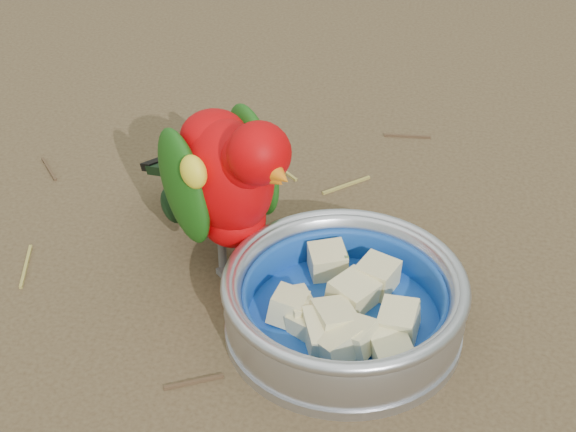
# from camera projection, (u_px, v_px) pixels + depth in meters

# --- Properties ---
(ground) EXTENTS (60.00, 60.00, 0.00)m
(ground) POSITION_uv_depth(u_px,v_px,m) (266.00, 352.00, 0.78)
(ground) COLOR #4F3E27
(food_bowl) EXTENTS (0.22, 0.22, 0.02)m
(food_bowl) POSITION_uv_depth(u_px,v_px,m) (343.00, 324.00, 0.80)
(food_bowl) COLOR #B2B2BA
(food_bowl) RESTS_ON ground
(bowl_wall) EXTENTS (0.22, 0.22, 0.04)m
(bowl_wall) POSITION_uv_depth(u_px,v_px,m) (344.00, 299.00, 0.79)
(bowl_wall) COLOR #B2B2BA
(bowl_wall) RESTS_ON food_bowl
(fruit_wedges) EXTENTS (0.13, 0.13, 0.03)m
(fruit_wedges) POSITION_uv_depth(u_px,v_px,m) (344.00, 305.00, 0.79)
(fruit_wedges) COLOR beige
(fruit_wedges) RESTS_ON food_bowl
(lory_parrot) EXTENTS (0.23, 0.23, 0.18)m
(lory_parrot) POSITION_uv_depth(u_px,v_px,m) (228.00, 190.00, 0.83)
(lory_parrot) COLOR #B60104
(lory_parrot) RESTS_ON ground
(ground_debris) EXTENTS (0.90, 0.80, 0.01)m
(ground_debris) POSITION_uv_depth(u_px,v_px,m) (252.00, 313.00, 0.82)
(ground_debris) COLOR #9D8C3E
(ground_debris) RESTS_ON ground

